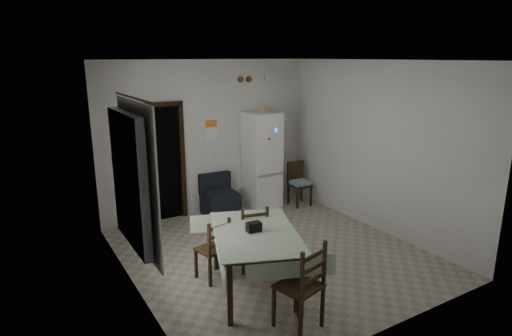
{
  "coord_description": "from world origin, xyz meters",
  "views": [
    {
      "loc": [
        -3.35,
        -5.07,
        2.96
      ],
      "look_at": [
        0.0,
        0.5,
        1.25
      ],
      "focal_mm": 30.0,
      "sensor_mm": 36.0,
      "label": 1
    }
  ],
  "objects": [
    {
      "name": "wall_back",
      "position": [
        0.0,
        2.25,
        1.45
      ],
      "size": [
        4.2,
        0.02,
        2.9
      ],
      "primitive_type": null,
      "color": "silver",
      "rests_on": "ground"
    },
    {
      "name": "curtain",
      "position": [
        -2.04,
        -0.2,
        1.55
      ],
      "size": [
        0.02,
        1.45,
        1.85
      ],
      "primitive_type": "cube",
      "color": "silver",
      "rests_on": "ground"
    },
    {
      "name": "vent_left",
      "position": [
        0.7,
        2.23,
        2.52
      ],
      "size": [
        0.12,
        0.03,
        0.12
      ],
      "primitive_type": "cylinder",
      "rotation": [
        1.57,
        0.0,
        0.0
      ],
      "color": "brown",
      "rests_on": "ground"
    },
    {
      "name": "calendar_image",
      "position": [
        0.05,
        2.23,
        1.72
      ],
      "size": [
        0.24,
        0.01,
        0.14
      ],
      "primitive_type": "cube",
      "color": "orange",
      "rests_on": "ground"
    },
    {
      "name": "calendar",
      "position": [
        0.05,
        2.24,
        1.62
      ],
      "size": [
        0.28,
        0.02,
        0.4
      ],
      "primitive_type": "cube",
      "color": "white",
      "rests_on": "ground"
    },
    {
      "name": "wall_right",
      "position": [
        2.1,
        0.0,
        1.45
      ],
      "size": [
        0.02,
        4.5,
        2.9
      ],
      "primitive_type": null,
      "color": "silver",
      "rests_on": "ground"
    },
    {
      "name": "navy_seat",
      "position": [
        0.06,
        1.93,
        0.39
      ],
      "size": [
        0.67,
        0.65,
        0.77
      ],
      "primitive_type": null,
      "rotation": [
        0.0,
        0.0,
        -0.05
      ],
      "color": "black",
      "rests_on": "ground"
    },
    {
      "name": "window_recess",
      "position": [
        -2.15,
        -0.2,
        1.55
      ],
      "size": [
        0.1,
        1.2,
        1.6
      ],
      "primitive_type": "cube",
      "color": "silver",
      "rests_on": "ground"
    },
    {
      "name": "ceiling",
      "position": [
        0.0,
        0.0,
        2.9
      ],
      "size": [
        4.2,
        4.5,
        0.02
      ],
      "primitive_type": null,
      "color": "white",
      "rests_on": "ground"
    },
    {
      "name": "corner_chair",
      "position": [
        1.69,
        1.58,
        0.44
      ],
      "size": [
        0.4,
        0.4,
        0.88
      ],
      "primitive_type": null,
      "rotation": [
        0.0,
        0.0,
        -0.04
      ],
      "color": "black",
      "rests_on": "ground"
    },
    {
      "name": "dining_chair_near_head",
      "position": [
        -0.77,
        -1.7,
        0.52
      ],
      "size": [
        0.54,
        0.54,
        1.05
      ],
      "primitive_type": null,
      "rotation": [
        0.0,
        0.0,
        3.39
      ],
      "color": "black",
      "rests_on": "ground"
    },
    {
      "name": "ground",
      "position": [
        0.0,
        0.0,
        0.0
      ],
      "size": [
        4.5,
        4.5,
        0.0
      ],
      "primitive_type": "plane",
      "color": "#A59986",
      "rests_on": "ground"
    },
    {
      "name": "dining_chair_far_left",
      "position": [
        -1.12,
        -0.22,
        0.45
      ],
      "size": [
        0.45,
        0.45,
        0.89
      ],
      "primitive_type": null,
      "rotation": [
        0.0,
        0.0,
        3.33
      ],
      "color": "black",
      "rests_on": "ground"
    },
    {
      "name": "emergency_light",
      "position": [
        1.35,
        2.21,
        2.55
      ],
      "size": [
        0.25,
        0.07,
        0.09
      ],
      "primitive_type": "cube",
      "color": "white",
      "rests_on": "ground"
    },
    {
      "name": "tan_cone",
      "position": [
        0.99,
        1.9,
        2.0
      ],
      "size": [
        0.24,
        0.24,
        0.19
      ],
      "primitive_type": "cone",
      "rotation": [
        0.0,
        0.0,
        -0.05
      ],
      "color": "tan",
      "rests_on": "fridge"
    },
    {
      "name": "fridge",
      "position": [
        1.0,
        1.93,
        0.95
      ],
      "size": [
        0.63,
        0.63,
        1.9
      ],
      "primitive_type": null,
      "rotation": [
        0.0,
        0.0,
        0.02
      ],
      "color": "white",
      "rests_on": "ground"
    },
    {
      "name": "dining_table",
      "position": [
        -0.79,
        -0.8,
        0.41
      ],
      "size": [
        1.52,
        1.83,
        0.82
      ],
      "primitive_type": null,
      "rotation": [
        0.0,
        0.0,
        -0.36
      ],
      "color": "#A7B99E",
      "rests_on": "ground"
    },
    {
      "name": "wall_front",
      "position": [
        0.0,
        -2.25,
        1.45
      ],
      "size": [
        4.2,
        0.02,
        2.9
      ],
      "primitive_type": null,
      "color": "silver",
      "rests_on": "ground"
    },
    {
      "name": "wall_left",
      "position": [
        -2.1,
        0.0,
        1.45
      ],
      "size": [
        0.02,
        4.5,
        2.9
      ],
      "primitive_type": null,
      "color": "silver",
      "rests_on": "ground"
    },
    {
      "name": "vent_right",
      "position": [
        0.88,
        2.23,
        2.52
      ],
      "size": [
        0.12,
        0.03,
        0.12
      ],
      "primitive_type": "cylinder",
      "rotation": [
        1.57,
        0.0,
        0.0
      ],
      "color": "brown",
      "rests_on": "ground"
    },
    {
      "name": "light_switch",
      "position": [
        0.15,
        2.24,
        1.1
      ],
      "size": [
        0.08,
        0.02,
        0.12
      ],
      "primitive_type": "cube",
      "color": "beige",
      "rests_on": "ground"
    },
    {
      "name": "black_bag",
      "position": [
        -0.79,
        -0.77,
        0.88
      ],
      "size": [
        0.19,
        0.13,
        0.12
      ],
      "primitive_type": "cube",
      "rotation": [
        0.0,
        0.0,
        -0.08
      ],
      "color": "black",
      "rests_on": "dining_table"
    },
    {
      "name": "dining_chair_far_right",
      "position": [
        -0.51,
        -0.21,
        0.48
      ],
      "size": [
        0.49,
        0.49,
        0.96
      ],
      "primitive_type": null,
      "rotation": [
        0.0,
        0.0,
        2.92
      ],
      "color": "black",
      "rests_on": "ground"
    },
    {
      "name": "curtain_rod",
      "position": [
        -2.03,
        -0.2,
        2.5
      ],
      "size": [
        0.02,
        1.6,
        0.02
      ],
      "primitive_type": "cylinder",
      "rotation": [
        1.57,
        0.0,
        0.0
      ],
      "color": "black",
      "rests_on": "ground"
    },
    {
      "name": "doorway",
      "position": [
        -1.05,
        2.45,
        1.06
      ],
      "size": [
        1.06,
        0.52,
        2.22
      ],
      "color": "black",
      "rests_on": "ground"
    }
  ]
}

